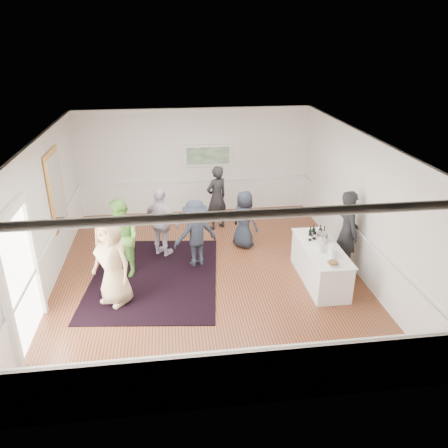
{
  "coord_description": "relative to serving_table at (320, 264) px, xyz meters",
  "views": [
    {
      "loc": [
        -0.77,
        -8.88,
        5.22
      ],
      "look_at": [
        0.41,
        0.2,
        1.16
      ],
      "focal_mm": 35.0,
      "sensor_mm": 36.0,
      "label": 1
    }
  ],
  "objects": [
    {
      "name": "guest_lilac",
      "position": [
        -3.51,
        1.74,
        0.45
      ],
      "size": [
        1.08,
        0.96,
        1.76
      ],
      "primitive_type": "imported",
      "rotation": [
        0.0,
        0.0,
        2.49
      ],
      "color": "#BCAFC4",
      "rests_on": "floor"
    },
    {
      "name": "guest_tan",
      "position": [
        -4.5,
        -0.28,
        0.53
      ],
      "size": [
        1.11,
        1.06,
        1.92
      ],
      "primitive_type": "imported",
      "rotation": [
        0.0,
        0.0,
        -0.66
      ],
      "color": "tan",
      "rests_on": "floor"
    },
    {
      "name": "guest_dark_a",
      "position": [
        -2.71,
        1.13,
        0.4
      ],
      "size": [
        1.21,
        0.93,
        1.66
      ],
      "primitive_type": "imported",
      "rotation": [
        0.0,
        0.0,
        3.46
      ],
      "color": "#1F2734",
      "rests_on": "floor"
    },
    {
      "name": "juice_pitchers",
      "position": [
        0.0,
        -0.31,
        0.54
      ],
      "size": [
        0.33,
        0.58,
        0.24
      ],
      "color": "#61A33A",
      "rests_on": "serving_table"
    },
    {
      "name": "wall_right",
      "position": [
        1.02,
        0.63,
        1.17
      ],
      "size": [
        0.02,
        8.0,
        3.2
      ],
      "primitive_type": "cube",
      "color": "white",
      "rests_on": "floor"
    },
    {
      "name": "floor",
      "position": [
        -2.48,
        0.63,
        -0.43
      ],
      "size": [
        8.0,
        8.0,
        0.0
      ],
      "primitive_type": "plane",
      "color": "brown",
      "rests_on": "ground"
    },
    {
      "name": "wine_bottles",
      "position": [
        0.02,
        0.45,
        0.58
      ],
      "size": [
        0.43,
        0.28,
        0.31
      ],
      "color": "black",
      "rests_on": "serving_table"
    },
    {
      "name": "guest_dark_b",
      "position": [
        -1.97,
        3.2,
        0.49
      ],
      "size": [
        0.8,
        0.72,
        1.84
      ],
      "primitive_type": "imported",
      "rotation": [
        0.0,
        0.0,
        3.67
      ],
      "color": "black",
      "rests_on": "floor"
    },
    {
      "name": "area_rug",
      "position": [
        -3.72,
        0.64,
        -0.42
      ],
      "size": [
        3.26,
        4.04,
        0.02
      ],
      "primitive_type": "cube",
      "rotation": [
        0.0,
        0.0,
        -0.12
      ],
      "color": "black",
      "rests_on": "floor"
    },
    {
      "name": "guest_navy",
      "position": [
        -1.4,
        1.94,
        0.34
      ],
      "size": [
        0.87,
        0.88,
        1.53
      ],
      "primitive_type": "imported",
      "rotation": [
        0.0,
        0.0,
        2.31
      ],
      "color": "#1F2734",
      "rests_on": "floor"
    },
    {
      "name": "ceiling",
      "position": [
        -2.48,
        0.63,
        2.77
      ],
      "size": [
        7.0,
        8.0,
        0.02
      ],
      "primitive_type": "cube",
      "color": "white",
      "rests_on": "wall_back"
    },
    {
      "name": "mirror",
      "position": [
        -5.93,
        1.93,
        1.37
      ],
      "size": [
        0.05,
        1.25,
        1.85
      ],
      "color": "#F3A747",
      "rests_on": "wall_left"
    },
    {
      "name": "bartender",
      "position": [
        0.72,
        0.38,
        0.57
      ],
      "size": [
        0.52,
        0.75,
        2.0
      ],
      "primitive_type": "imported",
      "rotation": [
        0.0,
        0.0,
        1.63
      ],
      "color": "black",
      "rests_on": "floor"
    },
    {
      "name": "nut_bowl",
      "position": [
        -0.04,
        -0.81,
        0.46
      ],
      "size": [
        0.25,
        0.25,
        0.08
      ],
      "color": "white",
      "rests_on": "serving_table"
    },
    {
      "name": "wall_left",
      "position": [
        -5.98,
        0.63,
        1.17
      ],
      "size": [
        0.02,
        8.0,
        3.2
      ],
      "primitive_type": "cube",
      "color": "white",
      "rests_on": "floor"
    },
    {
      "name": "wall_back",
      "position": [
        -2.48,
        4.63,
        1.17
      ],
      "size": [
        7.0,
        0.02,
        3.2
      ],
      "primitive_type": "cube",
      "color": "white",
      "rests_on": "floor"
    },
    {
      "name": "doorway",
      "position": [
        -5.92,
        -1.27,
        0.99
      ],
      "size": [
        0.1,
        1.78,
        2.56
      ],
      "color": "white",
      "rests_on": "wall_left"
    },
    {
      "name": "guest_green",
      "position": [
        -4.4,
        0.88,
        0.49
      ],
      "size": [
        1.1,
        1.13,
        1.83
      ],
      "primitive_type": "imported",
      "rotation": [
        0.0,
        0.0,
        -0.87
      ],
      "color": "#70BC4B",
      "rests_on": "floor"
    },
    {
      "name": "ice_bucket",
      "position": [
        0.06,
        0.2,
        0.54
      ],
      "size": [
        0.26,
        0.26,
        0.24
      ],
      "primitive_type": "cylinder",
      "color": "silver",
      "rests_on": "serving_table"
    },
    {
      "name": "wainscoting",
      "position": [
        -2.48,
        0.63,
        0.07
      ],
      "size": [
        7.0,
        8.0,
        1.0
      ],
      "primitive_type": null,
      "color": "white",
      "rests_on": "floor"
    },
    {
      "name": "wall_front",
      "position": [
        -2.48,
        -3.37,
        1.17
      ],
      "size": [
        7.0,
        0.02,
        3.2
      ],
      "primitive_type": "cube",
      "color": "white",
      "rests_on": "floor"
    },
    {
      "name": "serving_table",
      "position": [
        0.0,
        0.0,
        0.0
      ],
      "size": [
        0.81,
        2.11,
        0.85
      ],
      "color": "white",
      "rests_on": "floor"
    },
    {
      "name": "landscape_painting",
      "position": [
        -2.08,
        4.57,
        1.35
      ],
      "size": [
        1.44,
        0.06,
        0.66
      ],
      "color": "white",
      "rests_on": "wall_back"
    }
  ]
}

